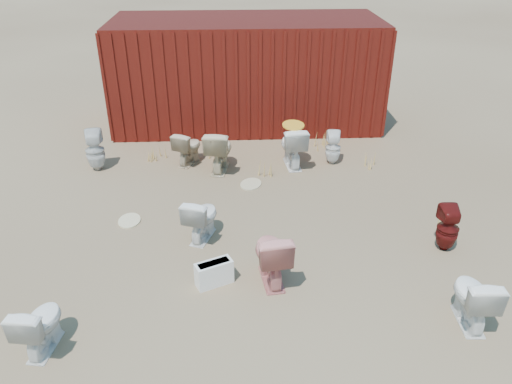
{
  "coord_description": "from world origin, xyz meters",
  "views": [
    {
      "loc": [
        -0.32,
        -6.3,
        4.36
      ],
      "look_at": [
        0.0,
        0.6,
        0.55
      ],
      "focal_mm": 35.0,
      "sensor_mm": 36.0,
      "label": 1
    }
  ],
  "objects_px": {
    "toilet_front_maroon": "(448,229)",
    "toilet_back_beige_right": "(188,147)",
    "shipping_container": "(247,72)",
    "loose_tank": "(214,273)",
    "toilet_back_e": "(333,148)",
    "toilet_back_beige_left": "(219,150)",
    "toilet_back_yellowlid": "(293,146)",
    "toilet_front_c": "(202,217)",
    "toilet_front_pink": "(271,255)",
    "toilet_front_e": "(473,298)",
    "toilet_back_a": "(95,151)",
    "toilet_front_a": "(40,325)"
  },
  "relations": [
    {
      "from": "toilet_back_beige_left",
      "to": "loose_tank",
      "type": "xyz_separation_m",
      "value": [
        -0.01,
        -3.5,
        -0.25
      ]
    },
    {
      "from": "toilet_front_c",
      "to": "toilet_back_yellowlid",
      "type": "relative_size",
      "value": 0.85
    },
    {
      "from": "toilet_back_yellowlid",
      "to": "toilet_back_e",
      "type": "bearing_deg",
      "value": 178.52
    },
    {
      "from": "toilet_front_maroon",
      "to": "toilet_back_e",
      "type": "height_order",
      "value": "toilet_front_maroon"
    },
    {
      "from": "toilet_front_maroon",
      "to": "toilet_back_e",
      "type": "bearing_deg",
      "value": -67.15
    },
    {
      "from": "shipping_container",
      "to": "toilet_back_a",
      "type": "xyz_separation_m",
      "value": [
        -3.03,
        -2.52,
        -0.8
      ]
    },
    {
      "from": "toilet_back_a",
      "to": "loose_tank",
      "type": "xyz_separation_m",
      "value": [
        2.39,
        -3.63,
        -0.23
      ]
    },
    {
      "from": "toilet_back_beige_left",
      "to": "toilet_front_a",
      "type": "bearing_deg",
      "value": 76.82
    },
    {
      "from": "toilet_back_a",
      "to": "toilet_back_yellowlid",
      "type": "relative_size",
      "value": 0.95
    },
    {
      "from": "shipping_container",
      "to": "loose_tank",
      "type": "bearing_deg",
      "value": -95.9
    },
    {
      "from": "toilet_back_beige_left",
      "to": "toilet_back_e",
      "type": "relative_size",
      "value": 1.27
    },
    {
      "from": "toilet_front_pink",
      "to": "toilet_back_e",
      "type": "height_order",
      "value": "toilet_front_pink"
    },
    {
      "from": "shipping_container",
      "to": "toilet_front_pink",
      "type": "relative_size",
      "value": 7.33
    },
    {
      "from": "shipping_container",
      "to": "toilet_back_e",
      "type": "relative_size",
      "value": 8.96
    },
    {
      "from": "shipping_container",
      "to": "toilet_front_c",
      "type": "xyz_separation_m",
      "value": [
        -0.85,
        -5.02,
        -0.84
      ]
    },
    {
      "from": "toilet_front_c",
      "to": "toilet_back_e",
      "type": "relative_size",
      "value": 1.07
    },
    {
      "from": "toilet_back_beige_left",
      "to": "toilet_back_beige_right",
      "type": "bearing_deg",
      "value": -18.11
    },
    {
      "from": "toilet_front_c",
      "to": "toilet_front_maroon",
      "type": "height_order",
      "value": "toilet_front_c"
    },
    {
      "from": "toilet_back_yellowlid",
      "to": "loose_tank",
      "type": "distance_m",
      "value": 3.92
    },
    {
      "from": "toilet_front_e",
      "to": "loose_tank",
      "type": "distance_m",
      "value": 3.25
    },
    {
      "from": "shipping_container",
      "to": "loose_tank",
      "type": "relative_size",
      "value": 12.0
    },
    {
      "from": "toilet_front_maroon",
      "to": "loose_tank",
      "type": "distance_m",
      "value": 3.48
    },
    {
      "from": "toilet_back_beige_left",
      "to": "toilet_back_yellowlid",
      "type": "xyz_separation_m",
      "value": [
        1.44,
        0.14,
        -0.0
      ]
    },
    {
      "from": "toilet_back_beige_left",
      "to": "toilet_back_beige_right",
      "type": "height_order",
      "value": "toilet_back_beige_left"
    },
    {
      "from": "toilet_front_c",
      "to": "toilet_back_a",
      "type": "bearing_deg",
      "value": -28.93
    },
    {
      "from": "toilet_front_c",
      "to": "toilet_front_e",
      "type": "height_order",
      "value": "toilet_front_e"
    },
    {
      "from": "toilet_back_a",
      "to": "toilet_front_e",
      "type": "bearing_deg",
      "value": 130.5
    },
    {
      "from": "toilet_back_beige_left",
      "to": "toilet_back_e",
      "type": "xyz_separation_m",
      "value": [
        2.26,
        0.2,
        -0.09
      ]
    },
    {
      "from": "toilet_back_a",
      "to": "toilet_back_yellowlid",
      "type": "xyz_separation_m",
      "value": [
        3.85,
        0.0,
        0.02
      ]
    },
    {
      "from": "toilet_front_maroon",
      "to": "toilet_back_yellowlid",
      "type": "xyz_separation_m",
      "value": [
        -1.96,
        2.97,
        0.07
      ]
    },
    {
      "from": "shipping_container",
      "to": "toilet_back_beige_left",
      "type": "height_order",
      "value": "shipping_container"
    },
    {
      "from": "shipping_container",
      "to": "toilet_back_yellowlid",
      "type": "relative_size",
      "value": 7.13
    },
    {
      "from": "toilet_back_e",
      "to": "toilet_back_yellowlid",
      "type": "bearing_deg",
      "value": 11.24
    },
    {
      "from": "toilet_front_maroon",
      "to": "toilet_back_beige_left",
      "type": "bearing_deg",
      "value": -37.56
    },
    {
      "from": "toilet_front_c",
      "to": "toilet_back_e",
      "type": "distance_m",
      "value": 3.57
    },
    {
      "from": "toilet_back_a",
      "to": "toilet_back_beige_right",
      "type": "relative_size",
      "value": 1.17
    },
    {
      "from": "toilet_front_pink",
      "to": "toilet_front_e",
      "type": "height_order",
      "value": "toilet_front_pink"
    },
    {
      "from": "toilet_front_maroon",
      "to": "toilet_back_yellowlid",
      "type": "distance_m",
      "value": 3.56
    },
    {
      "from": "toilet_back_a",
      "to": "toilet_front_pink",
      "type": "bearing_deg",
      "value": 121.25
    },
    {
      "from": "toilet_back_yellowlid",
      "to": "loose_tank",
      "type": "height_order",
      "value": "toilet_back_yellowlid"
    },
    {
      "from": "toilet_front_maroon",
      "to": "toilet_back_beige_right",
      "type": "xyz_separation_m",
      "value": [
        -4.03,
        3.17,
        -0.01
      ]
    },
    {
      "from": "toilet_back_a",
      "to": "toilet_back_yellowlid",
      "type": "bearing_deg",
      "value": 169.79
    },
    {
      "from": "toilet_front_e",
      "to": "toilet_back_e",
      "type": "xyz_separation_m",
      "value": [
        -0.84,
        4.56,
        -0.04
      ]
    },
    {
      "from": "shipping_container",
      "to": "toilet_back_beige_left",
      "type": "distance_m",
      "value": 2.84
    },
    {
      "from": "toilet_front_a",
      "to": "toilet_back_e",
      "type": "relative_size",
      "value": 1.03
    },
    {
      "from": "toilet_front_maroon",
      "to": "toilet_back_a",
      "type": "relative_size",
      "value": 0.89
    },
    {
      "from": "toilet_back_a",
      "to": "loose_tank",
      "type": "height_order",
      "value": "toilet_back_a"
    },
    {
      "from": "toilet_front_pink",
      "to": "loose_tank",
      "type": "bearing_deg",
      "value": -3.55
    },
    {
      "from": "shipping_container",
      "to": "toilet_back_beige_left",
      "type": "xyz_separation_m",
      "value": [
        -0.62,
        -2.66,
        -0.78
      ]
    },
    {
      "from": "toilet_front_c",
      "to": "toilet_front_pink",
      "type": "bearing_deg",
      "value": 152.37
    }
  ]
}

